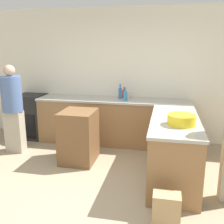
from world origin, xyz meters
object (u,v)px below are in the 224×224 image
range_oven (31,116)px  mixing_bowl (182,120)px  paper_bag (166,210)px  hot_sauce_bottle (124,94)px  island_table (79,136)px  dish_soap_bottle (125,95)px  vinegar_bottle_clear (127,94)px  water_bottle_blue (120,93)px  person_by_range (13,106)px

range_oven → mixing_bowl: 3.49m
paper_bag → hot_sauce_bottle: bearing=109.1°
range_oven → island_table: (1.44, -1.02, -0.02)m
mixing_bowl → dish_soap_bottle: (-0.99, 1.45, 0.03)m
vinegar_bottle_clear → hot_sauce_bottle: (-0.08, 0.11, -0.01)m
water_bottle_blue → hot_sauce_bottle: size_ratio=1.33×
mixing_bowl → dish_soap_bottle: size_ratio=1.47×
mixing_bowl → person_by_range: size_ratio=0.23×
range_oven → vinegar_bottle_clear: size_ratio=3.89×
vinegar_bottle_clear → person_by_range: 2.18m
vinegar_bottle_clear → water_bottle_blue: water_bottle_blue is taller
dish_soap_bottle → person_by_range: 2.10m
person_by_range → paper_bag: person_by_range is taller
mixing_bowl → hot_sauce_bottle: size_ratio=1.68×
range_oven → water_bottle_blue: (1.96, 0.06, 0.57)m
hot_sauce_bottle → mixing_bowl: bearing=-58.5°
island_table → mixing_bowl: 1.81m
water_bottle_blue → dish_soap_bottle: (0.13, -0.17, -0.02)m
island_table → vinegar_bottle_clear: bearing=57.3°
vinegar_bottle_clear → dish_soap_bottle: (-0.02, -0.15, 0.01)m
island_table → range_oven: bearing=144.7°
person_by_range → island_table: bearing=-7.4°
water_bottle_blue → dish_soap_bottle: 0.22m
island_table → person_by_range: size_ratio=0.55×
water_bottle_blue → paper_bag: 2.80m
island_table → dish_soap_bottle: 1.25m
hot_sauce_bottle → dish_soap_bottle: bearing=-77.0°
island_table → person_by_range: person_by_range is taller
range_oven → water_bottle_blue: water_bottle_blue is taller
paper_bag → person_by_range: bearing=150.4°
hot_sauce_bottle → range_oven: bearing=-176.1°
vinegar_bottle_clear → water_bottle_blue: bearing=170.4°
water_bottle_blue → person_by_range: bearing=-153.7°
vinegar_bottle_clear → water_bottle_blue: 0.16m
dish_soap_bottle → water_bottle_blue: bearing=127.4°
mixing_bowl → water_bottle_blue: 1.97m
range_oven → dish_soap_bottle: 2.17m
person_by_range → mixing_bowl: bearing=-13.7°
person_by_range → paper_bag: (2.80, -1.59, -0.68)m
mixing_bowl → paper_bag: 1.19m
dish_soap_bottle → vinegar_bottle_clear: bearing=82.0°
vinegar_bottle_clear → hot_sauce_bottle: size_ratio=1.08×
mixing_bowl → vinegar_bottle_clear: size_ratio=1.56×
island_table → water_bottle_blue: 1.33m
dish_soap_bottle → hot_sauce_bottle: 0.26m
island_table → person_by_range: 1.39m
dish_soap_bottle → paper_bag: size_ratio=0.67×
range_oven → dish_soap_bottle: bearing=-3.2°
vinegar_bottle_clear → paper_bag: 2.72m
mixing_bowl → vinegar_bottle_clear: 1.87m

